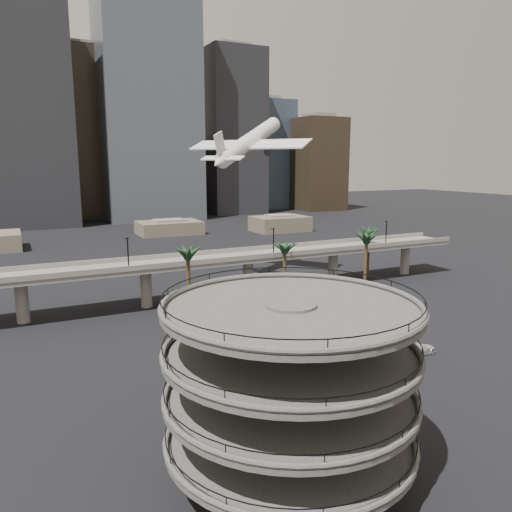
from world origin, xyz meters
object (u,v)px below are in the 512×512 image
overpass (199,265)px  car_c (419,349)px  airborne_jet (250,142)px  car_b (328,352)px  parking_ramp (290,375)px  car_a (301,370)px

overpass → car_c: size_ratio=22.58×
overpass → airborne_jet: bearing=41.9°
car_b → car_c: bearing=-118.3°
car_b → overpass: bearing=4.8°
parking_ramp → car_c: bearing=27.7°
car_c → parking_ramp: bearing=110.7°
car_a → car_b: (7.15, 4.13, -0.16)m
airborne_jet → car_c: size_ratio=5.15×
airborne_jet → car_b: size_ratio=7.38×
airborne_jet → parking_ramp: bearing=-149.7°
car_b → car_c: size_ratio=0.70×
parking_ramp → car_a: (12.20, 17.97, -9.02)m
overpass → car_b: (6.36, -36.90, -6.68)m
car_a → car_c: 19.69m
parking_ramp → car_b: bearing=48.8°
overpass → car_a: (-0.80, -41.03, -6.52)m
airborne_jet → car_a: bearing=-146.0°
parking_ramp → car_c: (31.85, 16.71, -9.00)m
parking_ramp → car_b: parking_ramp is taller
car_a → car_b: bearing=-52.1°
car_b → car_c: 13.61m
car_a → car_b: size_ratio=1.20×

